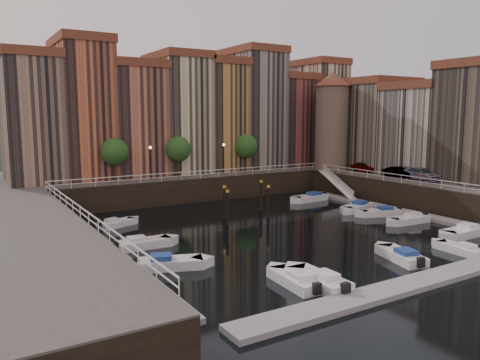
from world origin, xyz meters
TOP-DOWN VIEW (x-y plane):
  - ground at (0.00, 0.00)m, footprint 200.00×200.00m
  - quay_far at (0.00, 26.00)m, footprint 80.00×20.00m
  - quay_right at (28.00, -2.00)m, footprint 20.00×36.00m
  - dock_left at (-16.20, -1.00)m, footprint 2.00×28.00m
  - dock_right at (16.20, -1.00)m, footprint 2.00×28.00m
  - dock_near at (0.00, -17.00)m, footprint 30.00×2.00m
  - mountains at (1.72, 110.00)m, footprint 145.00×100.00m
  - far_terrace at (3.31, 23.50)m, footprint 48.70×10.30m
  - right_terrace at (26.50, 3.80)m, footprint 9.30×24.30m
  - corner_tower at (20.00, 14.50)m, footprint 5.20×5.20m
  - promenade_trees at (-1.33, 18.20)m, footprint 21.20×3.20m
  - street_lamps at (-1.00, 17.20)m, footprint 10.36×0.36m
  - railings at (0.00, 4.88)m, footprint 36.08×34.04m
  - gangway at (17.10, 10.00)m, footprint 2.78×8.32m
  - mooring_pilings at (0.20, 5.70)m, footprint 7.06×4.35m
  - boat_left_1 at (-13.39, -5.62)m, footprint 4.98×3.24m
  - boat_left_2 at (-13.17, 0.35)m, footprint 4.70×1.92m
  - boat_left_3 at (-13.15, 0.33)m, footprint 4.67×1.77m
  - boat_left_4 at (-12.82, 8.76)m, footprint 4.16×2.72m
  - boat_right_0 at (12.85, -11.15)m, footprint 5.07×1.97m
  - boat_right_1 at (12.94, -5.09)m, footprint 4.75×1.97m
  - boat_right_2 at (13.18, -1.20)m, footprint 4.77×2.99m
  - boat_right_3 at (12.99, 2.09)m, footprint 5.07×3.07m
  - boat_right_4 at (12.35, 9.61)m, footprint 5.15×2.16m
  - boat_near_0 at (-7.73, -13.02)m, footprint 2.01×4.74m
  - boat_near_1 at (-6.54, -13.88)m, footprint 1.84×5.00m
  - boat_near_2 at (2.22, -13.04)m, footprint 2.82×4.85m
  - boat_near_3 at (7.77, -14.19)m, footprint 1.62×4.12m
  - car_a at (21.91, 10.00)m, footprint 1.88×3.93m
  - car_b at (21.02, 3.27)m, footprint 1.96×4.17m
  - car_c at (21.59, 0.29)m, footprint 2.48×5.22m

SIDE VIEW (x-z plane):
  - ground at x=0.00m, z-range 0.00..0.00m
  - dock_left at x=-16.20m, z-range 0.00..0.35m
  - dock_right at x=16.20m, z-range 0.00..0.35m
  - dock_near at x=0.00m, z-range 0.00..0.35m
  - boat_left_4 at x=-12.82m, z-range -0.15..0.79m
  - boat_near_3 at x=7.77m, z-range -0.15..0.79m
  - boat_left_2 at x=-13.17m, z-range -0.17..0.89m
  - boat_left_3 at x=-13.15m, z-range -0.17..0.90m
  - boat_right_2 at x=13.18m, z-range -0.17..0.90m
  - boat_near_0 at x=-7.73m, z-range -0.18..0.90m
  - boat_right_1 at x=12.94m, z-range -0.18..0.90m
  - boat_near_2 at x=2.22m, z-range -0.18..0.91m
  - boat_left_1 at x=-13.39m, z-range -0.18..0.94m
  - boat_right_3 at x=12.99m, z-range -0.19..0.95m
  - boat_near_1 at x=-6.54m, z-range -0.19..0.96m
  - boat_right_0 at x=12.85m, z-range -0.19..0.97m
  - boat_right_4 at x=12.35m, z-range -0.19..0.98m
  - quay_far at x=0.00m, z-range 0.00..3.00m
  - quay_right at x=28.00m, z-range 0.00..3.00m
  - mooring_pilings at x=0.20m, z-range -0.24..3.54m
  - gangway at x=17.10m, z-range 0.05..3.78m
  - car_a at x=21.91m, z-range 3.00..4.30m
  - car_b at x=21.02m, z-range 3.00..4.32m
  - car_c at x=21.59m, z-range 3.00..4.47m
  - railings at x=0.00m, z-range 3.53..4.05m
  - street_lamps at x=-1.00m, z-range 3.81..7.99m
  - promenade_trees at x=-1.33m, z-range 3.98..9.18m
  - mountains at x=1.72m, z-range -1.08..16.92m
  - right_terrace at x=26.50m, z-range 2.56..16.56m
  - corner_tower at x=20.00m, z-range 3.29..17.09m
  - far_terrace at x=3.31m, z-range 2.20..19.70m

